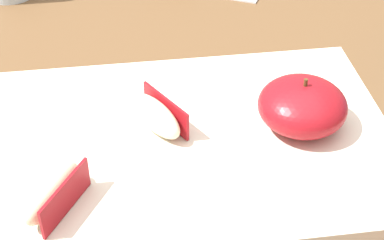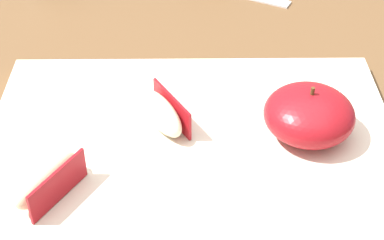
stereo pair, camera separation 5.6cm
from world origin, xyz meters
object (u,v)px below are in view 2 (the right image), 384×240
apple_wedge_front (161,112)px  apple_wedge_back (47,180)px  apple_half_skin_up (309,115)px  cutting_board (192,144)px

apple_wedge_front → apple_wedge_back: bearing=-135.4°
apple_half_skin_up → apple_wedge_front: 0.14m
cutting_board → apple_half_skin_up: (0.11, 0.00, 0.03)m
apple_half_skin_up → apple_wedge_back: 0.24m
cutting_board → apple_half_skin_up: apple_half_skin_up is taller
apple_half_skin_up → apple_wedge_front: bearing=174.1°
cutting_board → apple_half_skin_up: 0.11m
cutting_board → apple_wedge_back: size_ratio=5.29×
apple_wedge_front → apple_wedge_back: same height
apple_wedge_front → apple_wedge_back: (-0.09, -0.09, 0.00)m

